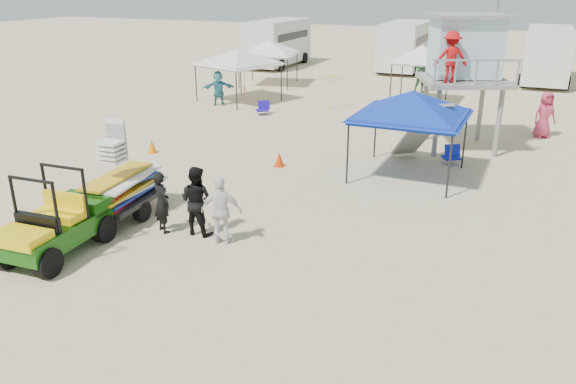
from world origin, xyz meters
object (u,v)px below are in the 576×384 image
at_px(utility_cart, 52,218).
at_px(canopy_blue, 412,95).
at_px(surf_trailer, 119,184).
at_px(man_left, 162,202).
at_px(lifeguard_tower, 464,52).

xyz_separation_m(utility_cart, canopy_blue, (6.20, 8.75, 1.69)).
distance_m(surf_trailer, canopy_blue, 9.07).
relative_size(surf_trailer, man_left, 1.70).
relative_size(surf_trailer, canopy_blue, 0.82).
bearing_deg(utility_cart, man_left, 53.22).
xyz_separation_m(utility_cart, lifeguard_tower, (7.15, 12.80, 2.60)).
distance_m(surf_trailer, man_left, 1.56).
bearing_deg(surf_trailer, man_left, -11.18).
relative_size(surf_trailer, lifeguard_tower, 0.57).
bearing_deg(lifeguard_tower, man_left, -117.63).
xyz_separation_m(utility_cart, man_left, (1.52, 2.04, -0.13)).
xyz_separation_m(utility_cart, surf_trailer, (0.00, 2.34, 0.03)).
height_order(utility_cart, lifeguard_tower, lifeguard_tower).
distance_m(utility_cart, canopy_blue, 10.85).
bearing_deg(man_left, lifeguard_tower, -87.83).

